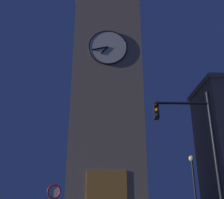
{
  "coord_description": "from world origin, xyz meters",
  "views": [
    {
      "loc": [
        -2.7,
        24.07,
        1.67
      ],
      "look_at": [
        -3.82,
        -2.21,
        11.73
      ],
      "focal_mm": 42.68,
      "sensor_mm": 36.0,
      "label": 1
    }
  ],
  "objects_px": {
    "street_lamp": "(193,175)",
    "no_horn_sign": "(54,195)",
    "clocktower": "(106,97)",
    "traffic_signal_near": "(197,141)"
  },
  "relations": [
    {
      "from": "street_lamp",
      "to": "no_horn_sign",
      "type": "xyz_separation_m",
      "value": [
        9.36,
        3.95,
        -1.43
      ]
    },
    {
      "from": "clocktower",
      "to": "traffic_signal_near",
      "type": "relative_size",
      "value": 4.44
    },
    {
      "from": "traffic_signal_near",
      "to": "street_lamp",
      "type": "bearing_deg",
      "value": -106.76
    },
    {
      "from": "traffic_signal_near",
      "to": "no_horn_sign",
      "type": "xyz_separation_m",
      "value": [
        6.91,
        -4.17,
        -2.22
      ]
    },
    {
      "from": "clocktower",
      "to": "no_horn_sign",
      "type": "distance_m",
      "value": 14.74
    },
    {
      "from": "no_horn_sign",
      "to": "street_lamp",
      "type": "bearing_deg",
      "value": -157.14
    },
    {
      "from": "traffic_signal_near",
      "to": "no_horn_sign",
      "type": "height_order",
      "value": "traffic_signal_near"
    },
    {
      "from": "street_lamp",
      "to": "no_horn_sign",
      "type": "distance_m",
      "value": 10.26
    },
    {
      "from": "traffic_signal_near",
      "to": "street_lamp",
      "type": "distance_m",
      "value": 8.51
    },
    {
      "from": "clocktower",
      "to": "no_horn_sign",
      "type": "xyz_separation_m",
      "value": [
        3.1,
        10.41,
        -9.97
      ]
    }
  ]
}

